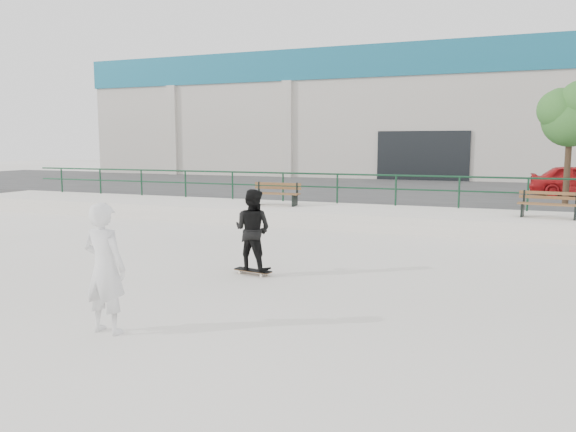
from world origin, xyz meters
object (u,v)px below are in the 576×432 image
at_px(bench_right, 549,205).
at_px(skateboard, 253,271).
at_px(bench_left, 276,194).
at_px(seated_skater, 105,268).
at_px(tree, 572,113).
at_px(standing_skater, 253,230).

distance_m(bench_right, skateboard, 9.19).
xyz_separation_m(bench_left, seated_skater, (2.15, -11.15, 0.02)).
bearing_deg(tree, bench_right, -101.23).
xyz_separation_m(standing_skater, seated_skater, (-0.42, -3.80, 0.01)).
bearing_deg(skateboard, seated_skater, -86.38).
relative_size(bench_left, skateboard, 2.06).
height_order(bench_left, standing_skater, standing_skater).
bearing_deg(bench_left, standing_skater, -72.08).
xyz_separation_m(skateboard, seated_skater, (-0.42, -3.80, 0.82)).
distance_m(bench_right, seated_skater, 12.57).
xyz_separation_m(tree, standing_skater, (-6.45, -11.09, -2.65)).
bearing_deg(seated_skater, skateboard, -93.55).
relative_size(skateboard, seated_skater, 0.45).
bearing_deg(standing_skater, skateboard, 99.40).
relative_size(bench_left, bench_right, 1.01).
xyz_separation_m(bench_left, tree, (9.02, 3.74, 2.66)).
xyz_separation_m(bench_right, tree, (0.77, 3.89, 2.67)).
relative_size(skateboard, standing_skater, 0.51).
bearing_deg(bench_right, bench_left, -173.58).
relative_size(bench_right, skateboard, 2.04).
relative_size(bench_left, seated_skater, 0.92).
height_order(tree, seated_skater, tree).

